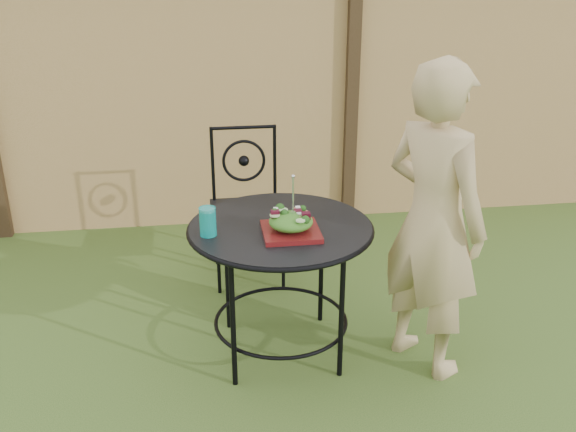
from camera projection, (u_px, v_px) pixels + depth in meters
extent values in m
plane|color=#234014|center=(178.00, 407.00, 3.00)|extent=(60.00, 60.00, 0.00)
cube|color=tan|center=(175.00, 109.00, 4.66)|extent=(8.00, 0.05, 1.80)
cube|color=black|center=(352.00, 99.00, 4.76)|extent=(0.09, 0.09, 1.90)
cylinder|color=black|center=(280.00, 227.00, 3.16)|extent=(0.90, 0.90, 0.02)
torus|color=black|center=(280.00, 228.00, 3.16)|extent=(0.92, 0.92, 0.02)
torus|color=black|center=(281.00, 320.00, 3.36)|extent=(0.70, 0.70, 0.02)
cylinder|color=black|center=(321.00, 265.00, 3.57)|extent=(0.03, 0.03, 0.71)
cylinder|color=black|center=(227.00, 271.00, 3.50)|extent=(0.03, 0.03, 0.71)
cylinder|color=black|center=(233.00, 322.00, 3.02)|extent=(0.03, 0.03, 0.71)
cylinder|color=black|center=(341.00, 314.00, 3.09)|extent=(0.03, 0.03, 0.71)
cube|color=black|center=(248.00, 212.00, 4.03)|extent=(0.46, 0.46, 0.03)
cylinder|color=black|center=(243.00, 127.00, 4.03)|extent=(0.42, 0.02, 0.02)
torus|color=black|center=(244.00, 161.00, 4.12)|extent=(0.28, 0.02, 0.28)
cylinder|color=black|center=(218.00, 261.00, 3.91)|extent=(0.02, 0.02, 0.44)
cylinder|color=black|center=(283.00, 257.00, 3.96)|extent=(0.02, 0.02, 0.44)
cylinder|color=black|center=(216.00, 234.00, 4.28)|extent=(0.02, 0.02, 0.44)
cylinder|color=black|center=(275.00, 231.00, 4.33)|extent=(0.02, 0.02, 0.44)
cylinder|color=black|center=(213.00, 165.00, 4.10)|extent=(0.02, 0.02, 0.50)
cylinder|color=black|center=(275.00, 162.00, 4.15)|extent=(0.02, 0.02, 0.50)
imported|color=tan|center=(433.00, 221.00, 3.05)|extent=(0.61, 0.68, 1.56)
cube|color=#4B0A13|center=(291.00, 231.00, 3.05)|extent=(0.27, 0.27, 0.02)
ellipsoid|color=#235614|center=(291.00, 221.00, 3.03)|extent=(0.21, 0.21, 0.08)
cylinder|color=silver|center=(293.00, 196.00, 2.98)|extent=(0.01, 0.01, 0.18)
cylinder|color=#0C928B|center=(208.00, 222.00, 3.02)|extent=(0.08, 0.08, 0.14)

